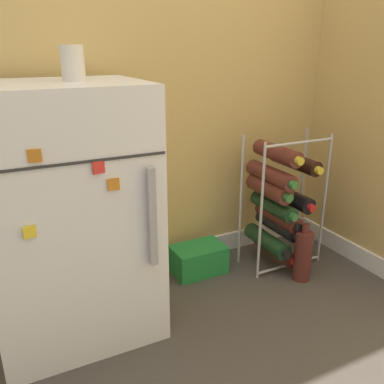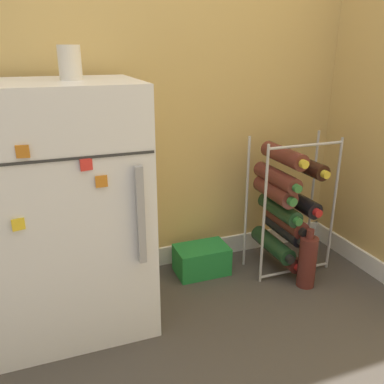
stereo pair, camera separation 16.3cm
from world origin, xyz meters
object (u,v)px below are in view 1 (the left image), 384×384
Objects in this scene: mini_fridge at (69,215)px; wine_rack at (277,202)px; soda_box at (198,259)px; loose_bottle_floor at (303,255)px; fridge_top_cup at (72,63)px.

mini_fridge is 0.95m from wine_rack.
soda_box is (0.58, 0.14, -0.38)m from mini_fridge.
soda_box is at bearing 166.22° from wine_rack.
soda_box is (-0.37, 0.09, -0.25)m from wine_rack.
loose_bottle_floor is (0.02, -0.17, -0.20)m from wine_rack.
mini_fridge is 1.03m from loose_bottle_floor.
soda_box is 1.03m from fridge_top_cup.
fridge_top_cup is 1.24m from loose_bottle_floor.
soda_box is at bearing 14.14° from fridge_top_cup.
mini_fridge is 0.71m from soda_box.
soda_box is at bearing 146.06° from loose_bottle_floor.
loose_bottle_floor reaches higher than soda_box.
loose_bottle_floor is (0.91, -0.13, -0.83)m from fridge_top_cup.
mini_fridge reaches higher than wine_rack.
wine_rack is 2.63× the size of soda_box.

